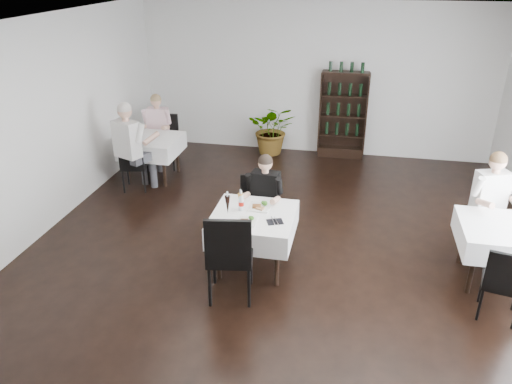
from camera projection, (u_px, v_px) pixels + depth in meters
room_shell at (278, 162)px, 5.89m from camera, size 9.00×9.00×9.00m
wine_shelf at (343, 116)px, 9.88m from camera, size 0.90×0.28×1.75m
main_table at (253, 224)px, 6.31m from camera, size 1.03×1.03×0.77m
left_table at (152, 146)px, 8.97m from camera, size 0.98×0.98×0.77m
right_table at (501, 237)px, 6.03m from camera, size 0.98×0.98×0.77m
potted_tree at (273, 129)px, 10.17m from camera, size 1.01×0.89×1.04m
main_chair_far at (257, 204)px, 7.02m from camera, size 0.55×0.55×0.95m
main_chair_near at (230, 252)px, 5.66m from camera, size 0.60×0.60×1.14m
left_chair_far at (166, 137)px, 9.54m from camera, size 0.50×0.51×1.00m
left_chair_near at (133, 163)px, 8.50m from camera, size 0.49×0.50×0.91m
right_chair_far at (484, 221)px, 6.65m from camera, size 0.48×0.48×0.88m
right_chair_near at (504, 280)px, 5.40m from camera, size 0.50×0.50×0.91m
diner_main at (264, 195)px, 6.75m from camera, size 0.53×0.54×1.34m
diner_left_far at (157, 126)px, 9.41m from camera, size 0.55×0.55×1.40m
diner_left_near at (132, 141)px, 8.29m from camera, size 0.71×0.75×1.60m
diner_right_far at (493, 198)px, 6.46m from camera, size 0.64×0.68×1.47m
plate_far at (260, 207)px, 6.39m from camera, size 0.28×0.28×0.08m
plate_near at (247, 221)px, 6.05m from camera, size 0.23×0.23×0.07m
pilsner_dark at (228, 205)px, 6.21m from camera, size 0.07×0.07×0.30m
pilsner_lager at (240, 202)px, 6.30m from camera, size 0.07×0.07×0.29m
coke_bottle at (241, 202)px, 6.30m from camera, size 0.07×0.07×0.27m
napkin_cutlery at (275, 222)px, 6.06m from camera, size 0.24×0.21×0.02m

